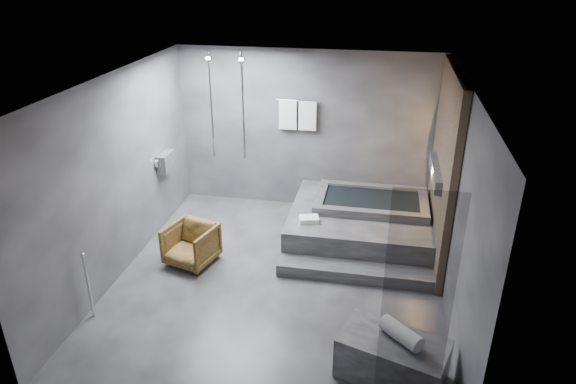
# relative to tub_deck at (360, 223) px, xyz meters

# --- Properties ---
(room) EXTENTS (5.00, 5.04, 2.82)m
(room) POSITION_rel_tub_deck_xyz_m (-0.65, -1.21, 1.48)
(room) COLOR #2A2A2C
(room) RESTS_ON ground
(tub_deck) EXTENTS (2.20, 2.00, 0.50)m
(tub_deck) POSITION_rel_tub_deck_xyz_m (0.00, 0.00, 0.00)
(tub_deck) COLOR #2F2F31
(tub_deck) RESTS_ON ground
(tub_step) EXTENTS (2.20, 0.36, 0.18)m
(tub_step) POSITION_rel_tub_deck_xyz_m (0.00, -1.18, -0.16)
(tub_step) COLOR #2F2F31
(tub_step) RESTS_ON ground
(concrete_bench) EXTENTS (1.25, 0.93, 0.50)m
(concrete_bench) POSITION_rel_tub_deck_xyz_m (0.52, -3.00, 0.00)
(concrete_bench) COLOR #353538
(concrete_bench) RESTS_ON ground
(driftwood_chair) EXTENTS (0.81, 0.82, 0.61)m
(driftwood_chair) POSITION_rel_tub_deck_xyz_m (-2.41, -1.22, 0.05)
(driftwood_chair) COLOR #3E2A0F
(driftwood_chair) RESTS_ON ground
(rolled_towel) EXTENTS (0.48, 0.46, 0.18)m
(rolled_towel) POSITION_rel_tub_deck_xyz_m (0.58, -2.99, 0.34)
(rolled_towel) COLOR white
(rolled_towel) RESTS_ON concrete_bench
(deck_towel) EXTENTS (0.33, 0.28, 0.08)m
(deck_towel) POSITION_rel_tub_deck_xyz_m (-0.76, -0.55, 0.29)
(deck_towel) COLOR white
(deck_towel) RESTS_ON tub_deck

